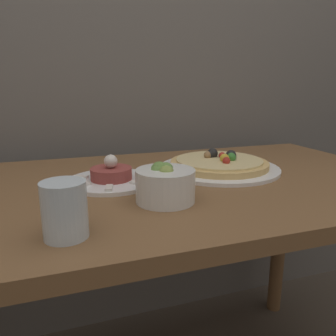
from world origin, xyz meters
name	(u,v)px	position (x,y,z in m)	size (l,w,h in m)	color
back_wall	(118,6)	(0.00, 0.87, 1.30)	(8.00, 0.05, 2.60)	slate
dining_table	(159,218)	(0.00, 0.37, 0.67)	(1.43, 0.75, 0.77)	brown
pizza_plate	(219,165)	(0.21, 0.43, 0.79)	(0.36, 0.36, 0.06)	white
tartare_plate	(111,177)	(-0.12, 0.40, 0.79)	(0.23, 0.23, 0.08)	white
small_bowl	(165,184)	(-0.03, 0.23, 0.81)	(0.13, 0.13, 0.09)	white
drinking_glass	(65,210)	(-0.24, 0.11, 0.82)	(0.07, 0.07, 0.10)	silver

